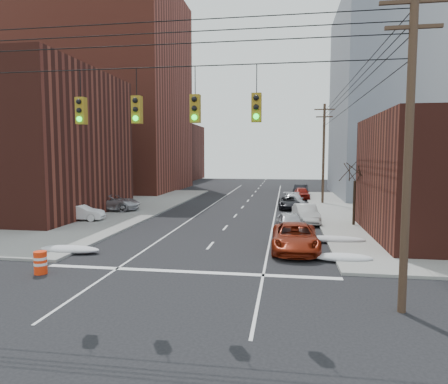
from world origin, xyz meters
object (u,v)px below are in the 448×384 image
(parked_car_b, at_px, (306,214))
(lot_car_d, at_px, (67,202))
(parked_car_d, at_px, (293,200))
(parked_car_f, at_px, (301,190))
(red_pickup, at_px, (295,237))
(parked_car_a, at_px, (290,223))
(parked_car_c, at_px, (289,203))
(lot_car_a, at_px, (80,213))
(construction_barrel, at_px, (40,262))
(lot_car_c, at_px, (6,210))
(parked_car_e, at_px, (302,193))
(lot_car_b, at_px, (110,202))

(parked_car_b, relative_size, lot_car_d, 1.05)
(parked_car_d, distance_m, parked_car_f, 11.42)
(red_pickup, height_order, parked_car_a, red_pickup)
(parked_car_a, height_order, parked_car_b, parked_car_b)
(parked_car_a, distance_m, parked_car_f, 26.27)
(red_pickup, height_order, parked_car_d, red_pickup)
(parked_car_c, relative_size, lot_car_a, 1.17)
(parked_car_f, distance_m, construction_barrel, 39.61)
(construction_barrel, bearing_deg, lot_car_a, 111.97)
(parked_car_d, xyz_separation_m, parked_car_f, (1.16, 11.36, 0.06))
(parked_car_f, bearing_deg, lot_car_c, -127.43)
(lot_car_a, xyz_separation_m, lot_car_d, (-4.51, 5.73, 0.10))
(parked_car_d, xyz_separation_m, lot_car_c, (-23.49, -13.17, 0.20))
(parked_car_d, distance_m, parked_car_e, 7.61)
(parked_car_c, bearing_deg, red_pickup, -91.37)
(lot_car_a, distance_m, lot_car_d, 7.29)
(red_pickup, distance_m, parked_car_a, 4.93)
(parked_car_c, distance_m, lot_car_d, 21.98)
(lot_car_a, distance_m, lot_car_b, 5.95)
(parked_car_b, xyz_separation_m, lot_car_a, (-18.12, -2.41, 0.04))
(parked_car_e, bearing_deg, parked_car_d, -102.08)
(parked_car_b, bearing_deg, parked_car_c, 90.57)
(red_pickup, relative_size, lot_car_d, 1.29)
(red_pickup, xyz_separation_m, lot_car_c, (-23.25, 6.61, 0.13))
(parked_car_b, distance_m, construction_barrel, 20.32)
(parked_car_e, xyz_separation_m, lot_car_b, (-18.57, -14.15, 0.19))
(parked_car_b, height_order, lot_car_b, lot_car_b)
(lot_car_c, relative_size, lot_car_d, 1.21)
(red_pickup, height_order, parked_car_b, red_pickup)
(parked_car_a, xyz_separation_m, parked_car_b, (1.26, 4.68, 0.00))
(parked_car_a, distance_m, lot_car_a, 17.01)
(parked_car_e, distance_m, parked_car_f, 3.84)
(lot_car_a, height_order, lot_car_b, lot_car_b)
(lot_car_b, distance_m, construction_barrel, 20.19)
(lot_car_b, bearing_deg, parked_car_f, -50.80)
(red_pickup, height_order, lot_car_a, red_pickup)
(parked_car_a, distance_m, parked_car_d, 14.86)
(parked_car_a, height_order, lot_car_a, parked_car_a)
(red_pickup, bearing_deg, parked_car_e, 86.25)
(red_pickup, height_order, construction_barrel, red_pickup)
(parked_car_b, relative_size, parked_car_f, 0.98)
(parked_car_a, height_order, parked_car_f, parked_car_f)
(lot_car_b, bearing_deg, lot_car_d, 87.91)
(parked_car_c, relative_size, parked_car_e, 1.05)
(parked_car_b, height_order, lot_car_a, parked_car_b)
(red_pickup, distance_m, lot_car_c, 24.18)
(parked_car_a, bearing_deg, lot_car_c, 169.26)
(red_pickup, xyz_separation_m, parked_car_f, (1.39, 31.15, -0.01))
(parked_car_f, bearing_deg, parked_car_d, -88.12)
(parked_car_a, relative_size, parked_car_c, 0.96)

